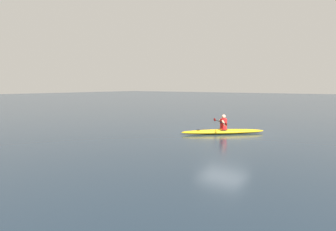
{
  "coord_description": "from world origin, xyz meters",
  "views": [
    {
      "loc": [
        -6.8,
        14.6,
        2.6
      ],
      "look_at": [
        -0.16,
        5.37,
        1.42
      ],
      "focal_mm": 31.61,
      "sensor_mm": 36.0,
      "label": 1
    }
  ],
  "objects": [
    {
      "name": "kayaker",
      "position": [
        -0.08,
        0.23,
        0.58
      ],
      "size": [
        1.62,
        1.7,
        0.78
      ],
      "color": "red",
      "rests_on": "kayak"
    },
    {
      "name": "kayak",
      "position": [
        -0.08,
        0.22,
        0.13
      ],
      "size": [
        3.72,
        3.58,
        0.25
      ],
      "color": "#EAB214",
      "rests_on": "ground"
    },
    {
      "name": "ground_plane",
      "position": [
        0.0,
        0.0,
        0.0
      ],
      "size": [
        160.0,
        160.0,
        0.0
      ],
      "primitive_type": "plane",
      "color": "#1E2D3D"
    }
  ]
}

